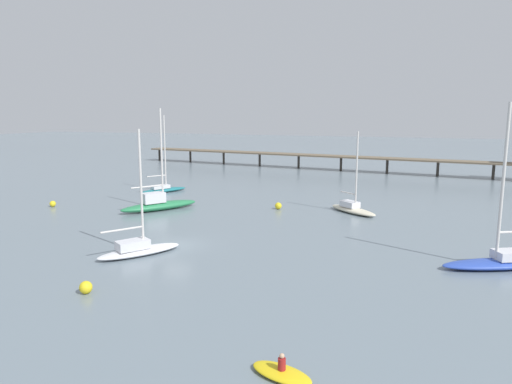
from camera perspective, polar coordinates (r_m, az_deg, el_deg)
name	(u,v)px	position (r m, az deg, el deg)	size (l,w,h in m)	color
ground_plane	(177,245)	(42.68, -9.69, -6.47)	(400.00, 400.00, 0.00)	slate
pier	(404,154)	(93.81, 17.68, 4.46)	(85.51, 14.20, 7.59)	brown
sailboat_white	(138,248)	(40.37, -14.27, -6.62)	(5.70, 7.15, 10.50)	white
sailboat_green	(158,203)	(58.04, -11.89, -1.35)	(7.35, 9.50, 12.31)	#287F4C
sailboat_teal	(163,188)	(71.01, -11.30, 0.52)	(5.35, 7.23, 11.42)	#1E727A
sailboat_blue	(503,259)	(40.75, 28.05, -7.29)	(9.59, 6.37, 12.58)	#2D4CB7
sailboat_cream	(353,208)	(56.56, 11.76, -1.90)	(6.81, 6.05, 9.68)	beige
dinghy_yellow	(282,373)	(22.56, 3.17, -21.25)	(3.31, 2.17, 1.14)	yellow
mooring_buoy_mid	(53,204)	(64.26, -23.67, -1.34)	(0.77, 0.77, 0.77)	yellow
mooring_buoy_outer	(278,206)	(57.46, 2.75, -1.71)	(0.84, 0.84, 0.84)	yellow
mooring_buoy_near	(86,287)	(33.23, -20.15, -10.92)	(0.85, 0.85, 0.85)	yellow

